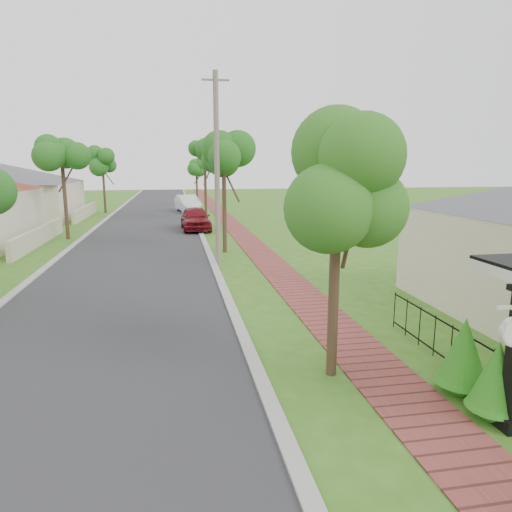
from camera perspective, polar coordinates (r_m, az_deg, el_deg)
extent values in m
plane|color=#366417|center=(8.52, -2.03, -19.99)|extent=(160.00, 160.00, 0.00)
cube|color=#28282B|center=(27.65, -14.14, 1.71)|extent=(7.00, 120.00, 0.02)
cube|color=#9E9E99|center=(27.63, -6.56, 1.97)|extent=(0.30, 120.00, 0.10)
cube|color=#9E9E99|center=(28.15, -21.56, 1.42)|extent=(0.30, 120.00, 0.10)
cube|color=brown|center=(27.90, -1.23, 2.13)|extent=(1.50, 120.00, 0.03)
cube|color=black|center=(9.38, 29.26, -17.58)|extent=(0.48, 0.48, 0.24)
cube|color=black|center=(9.95, 27.65, -10.51)|extent=(0.03, 8.00, 0.03)
cube|color=black|center=(10.25, 27.24, -14.69)|extent=(0.03, 8.00, 0.03)
cylinder|color=black|center=(10.11, 27.42, -12.89)|extent=(0.02, 0.02, 1.00)
cylinder|color=black|center=(10.60, 25.21, -11.58)|extent=(0.02, 0.02, 1.00)
cylinder|color=black|center=(11.11, 23.21, -10.38)|extent=(0.02, 0.02, 1.00)
cylinder|color=black|center=(11.63, 21.41, -9.27)|extent=(0.02, 0.02, 1.00)
cylinder|color=black|center=(12.16, 19.77, -8.25)|extent=(0.02, 0.02, 1.00)
cylinder|color=black|center=(12.71, 18.28, -7.30)|extent=(0.02, 0.02, 1.00)
cylinder|color=black|center=(13.27, 16.92, -6.44)|extent=(0.02, 0.02, 1.00)
cylinder|color=#382619|center=(23.45, -3.97, 5.98)|extent=(0.22, 0.22, 4.55)
sphere|color=#1B4F15|center=(23.35, -4.06, 11.86)|extent=(1.70, 1.70, 1.70)
cylinder|color=#382619|center=(37.36, -6.33, 8.16)|extent=(0.22, 0.22, 4.90)
sphere|color=#1B4F15|center=(37.31, -6.41, 12.14)|extent=(1.70, 1.70, 1.70)
cylinder|color=#382619|center=(51.33, -7.40, 8.57)|extent=(0.22, 0.22, 4.20)
sphere|color=#1B4F15|center=(51.28, -7.46, 11.05)|extent=(1.70, 1.70, 1.70)
cylinder|color=#382619|center=(30.00, -22.76, 6.62)|extent=(0.22, 0.22, 4.90)
sphere|color=#1B4F15|center=(29.94, -23.15, 11.56)|extent=(1.70, 1.70, 1.70)
cylinder|color=#382619|center=(45.73, -18.46, 7.99)|extent=(0.22, 0.22, 4.55)
sphere|color=#1B4F15|center=(45.69, -18.65, 11.00)|extent=(1.70, 1.70, 1.70)
sphere|color=#1A6414|center=(9.46, 27.57, -15.86)|extent=(0.74, 0.74, 0.74)
cone|color=#1A6414|center=(9.23, 27.90, -12.69)|extent=(0.84, 0.84, 1.14)
sphere|color=#1A6414|center=(10.13, 24.28, -13.61)|extent=(0.79, 0.79, 0.79)
cone|color=#1A6414|center=(9.90, 24.57, -10.39)|extent=(0.90, 0.90, 1.22)
cube|color=#BFB299|center=(28.53, -25.47, 2.26)|extent=(0.25, 10.00, 1.00)
cube|color=beige|center=(43.63, -28.98, 6.02)|extent=(11.00, 10.00, 3.00)
pyramid|color=#4C4C51|center=(43.54, -29.27, 9.03)|extent=(15.56, 15.56, 1.60)
cube|color=#BFB299|center=(42.10, -20.56, 5.20)|extent=(0.25, 10.00, 1.00)
imported|color=maroon|center=(32.01, -7.57, 4.67)|extent=(2.08, 4.79, 1.61)
imported|color=white|center=(44.80, -8.55, 6.50)|extent=(2.58, 5.09, 1.60)
cylinder|color=#382619|center=(9.62, 9.71, -3.98)|extent=(0.22, 0.22, 3.84)
sphere|color=#336E1F|center=(9.30, 10.13, 8.18)|extent=(1.91, 1.91, 1.91)
cylinder|color=slate|center=(20.61, -4.91, 10.61)|extent=(0.24, 0.24, 8.41)
cube|color=slate|center=(20.91, -5.09, 21.08)|extent=(1.20, 0.08, 0.08)
cylinder|color=white|center=(8.14, 29.26, -8.13)|extent=(0.40, 0.01, 0.40)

